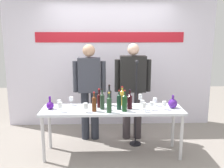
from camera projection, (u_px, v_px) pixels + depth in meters
name	position (u px, v px, depth m)	size (l,w,h in m)	color
ground_plane	(112.00, 153.00, 4.09)	(10.00, 10.00, 0.00)	gray
back_wall	(110.00, 53.00, 5.15)	(4.21, 0.11, 3.00)	white
display_table	(112.00, 113.00, 3.95)	(2.19, 0.57, 0.76)	silver
decanter_blue_left	(50.00, 105.00, 3.90)	(0.11, 0.11, 0.20)	#4C138B
decanter_blue_right	(173.00, 103.00, 3.96)	(0.14, 0.14, 0.21)	#4E1F8C
presenter_left	(89.00, 86.00, 4.48)	(0.58, 0.22, 1.71)	#252933
presenter_right	(133.00, 85.00, 4.50)	(0.64, 0.22, 1.73)	#362F32
wine_bottle_0	(109.00, 97.00, 4.08)	(0.07, 0.07, 0.34)	black
wine_bottle_1	(99.00, 100.00, 3.98)	(0.06, 0.06, 0.30)	black
wine_bottle_2	(94.00, 103.00, 3.78)	(0.07, 0.07, 0.30)	#532811
wine_bottle_3	(130.00, 101.00, 3.90)	(0.08, 0.08, 0.31)	black
wine_bottle_4	(125.00, 103.00, 3.78)	(0.08, 0.08, 0.33)	#153B19
wine_bottle_5	(122.00, 97.00, 4.10)	(0.07, 0.07, 0.31)	gold
wine_bottle_6	(102.00, 101.00, 3.88)	(0.07, 0.07, 0.32)	#233927
wine_bottle_7	(119.00, 101.00, 3.87)	(0.07, 0.07, 0.30)	#133020
wine_bottle_8	(109.00, 104.00, 3.72)	(0.07, 0.07, 0.31)	#214127
wine_glass_left_0	(86.00, 106.00, 3.73)	(0.07, 0.07, 0.14)	white
wine_glass_left_1	(71.00, 99.00, 4.12)	(0.07, 0.07, 0.13)	white
wine_glass_left_2	(60.00, 105.00, 3.76)	(0.07, 0.07, 0.15)	white
wine_glass_left_3	(59.00, 103.00, 3.87)	(0.06, 0.06, 0.15)	white
wine_glass_right_0	(140.00, 97.00, 4.15)	(0.06, 0.06, 0.17)	white
wine_glass_right_1	(155.00, 100.00, 4.06)	(0.06, 0.06, 0.13)	white
wine_glass_right_2	(164.00, 104.00, 3.86)	(0.06, 0.06, 0.13)	white
wine_glass_right_3	(144.00, 105.00, 3.75)	(0.06, 0.06, 0.14)	white
wine_glass_right_4	(143.00, 103.00, 3.86)	(0.06, 0.06, 0.15)	white
wine_glass_right_5	(152.00, 104.00, 3.84)	(0.06, 0.06, 0.13)	white
microphone_stand	(136.00, 117.00, 4.33)	(0.20, 0.20, 1.48)	black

